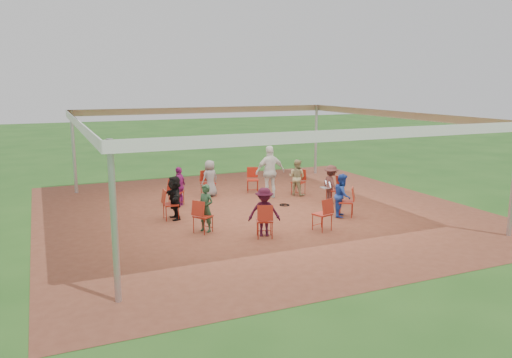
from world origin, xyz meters
name	(u,v)px	position (x,y,z in m)	size (l,w,h in m)	color
ground	(258,211)	(0.00, 0.00, 0.00)	(80.00, 80.00, 0.00)	#26571B
dirt_patch	(258,211)	(0.00, 0.00, 0.01)	(13.00, 13.00, 0.00)	brown
tent	(258,135)	(0.00, 0.00, 2.37)	(10.33, 10.33, 3.00)	#B2B2B7
chair_0	(334,190)	(2.73, -0.10, 0.45)	(0.42, 0.44, 0.90)	#A62515
chair_1	(298,182)	(2.26, 1.52, 0.45)	(0.42, 0.44, 0.90)	#A62515
chair_2	(253,180)	(0.94, 2.56, 0.45)	(0.42, 0.44, 0.90)	#A62515
chair_3	(208,183)	(-0.75, 2.62, 0.45)	(0.42, 0.44, 0.90)	#A62515
chair_4	(176,192)	(-2.15, 1.68, 0.45)	(0.42, 0.44, 0.90)	#A62515
chair_5	(171,205)	(-2.73, 0.10, 0.45)	(0.42, 0.44, 0.90)	#A62515
chair_6	(203,216)	(-2.26, -1.52, 0.45)	(0.42, 0.44, 0.90)	#A62515
chair_7	(265,221)	(-0.94, -2.56, 0.45)	(0.42, 0.44, 0.90)	#A62515
chair_8	(322,214)	(0.75, -2.62, 0.45)	(0.42, 0.44, 0.90)	#A62515
chair_9	(346,202)	(2.15, -1.68, 0.45)	(0.42, 0.44, 0.90)	#A62515
person_seated_0	(331,184)	(2.61, -0.09, 0.65)	(0.83, 0.41, 1.29)	#502A26
person_seated_1	(297,177)	(2.16, 1.46, 0.65)	(0.63, 0.36, 1.29)	tan
person_seated_2	(210,178)	(-0.72, 2.51, 0.65)	(0.63, 0.35, 1.29)	gray
person_seated_3	(180,186)	(-2.06, 1.61, 0.65)	(0.75, 0.39, 1.29)	#8E1C6F
person_seated_4	(175,198)	(-2.61, 0.09, 0.65)	(1.19, 0.45, 1.29)	black
person_seated_5	(206,208)	(-2.16, -1.46, 0.65)	(0.47, 0.31, 1.29)	#26482E
person_seated_6	(264,212)	(-0.89, -2.45, 0.65)	(0.83, 0.41, 1.29)	#380C1F
person_seated_7	(342,195)	(2.06, -1.61, 0.65)	(0.63, 0.36, 1.29)	#1F40A3
standing_person	(270,172)	(1.14, 1.50, 0.92)	(1.07, 0.55, 1.82)	white
cable_coil	(285,205)	(1.09, 0.27, 0.02)	(0.41, 0.41, 0.03)	black
laptop	(327,186)	(2.45, -0.09, 0.62)	(0.28, 0.35, 0.24)	#B7B7BC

